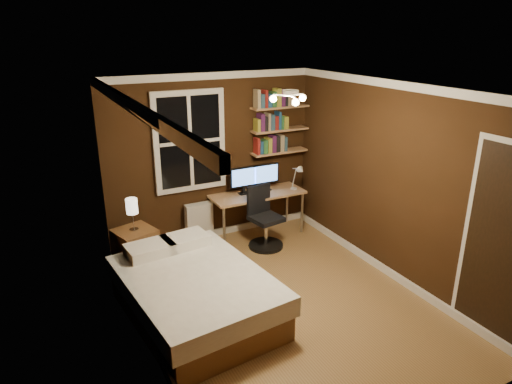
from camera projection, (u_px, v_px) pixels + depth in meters
name	position (u px, v px, depth m)	size (l,w,h in m)	color
floor	(281.00, 301.00, 5.44)	(4.20, 4.20, 0.00)	brown
wall_back	(212.00, 158.00, 6.78)	(3.20, 0.04, 2.50)	black
wall_left	(138.00, 231.00, 4.34)	(0.04, 4.20, 2.50)	black
wall_right	(394.00, 183.00, 5.70)	(0.04, 4.20, 2.50)	black
ceiling	(286.00, 88.00, 4.60)	(3.20, 4.20, 0.02)	white
window	(190.00, 142.00, 6.50)	(1.06, 0.06, 1.46)	silver
door	(502.00, 249.00, 4.48)	(0.03, 0.82, 2.05)	black
ceiling_fixture	(290.00, 100.00, 4.55)	(0.44, 0.44, 0.18)	beige
bookshelf_lower	(279.00, 152.00, 7.14)	(0.92, 0.22, 0.03)	#A77B50
books_row_lower	(279.00, 144.00, 7.10)	(0.48, 0.16, 0.23)	maroon
bookshelf_middle	(280.00, 130.00, 7.03)	(0.92, 0.22, 0.03)	#A77B50
books_row_middle	(280.00, 121.00, 6.98)	(0.54, 0.16, 0.23)	navy
bookshelf_upper	(280.00, 107.00, 6.91)	(0.92, 0.22, 0.03)	#A77B50
books_row_upper	(280.00, 98.00, 6.86)	(0.54, 0.16, 0.23)	#285F2E
bed	(195.00, 294.00, 5.08)	(1.61, 2.09, 0.66)	brown
nightstand	(136.00, 250.00, 6.04)	(0.48, 0.48, 0.59)	brown
bedside_lamp	(133.00, 215.00, 5.87)	(0.15, 0.15, 0.43)	beige
radiator	(199.00, 223.00, 6.89)	(0.41, 0.14, 0.61)	silver
desk	(258.00, 197.00, 7.01)	(1.46, 0.55, 0.69)	#A77B50
monitor_left	(244.00, 181.00, 6.89)	(0.44, 0.12, 0.42)	black
monitor_right	(266.00, 177.00, 7.05)	(0.44, 0.12, 0.42)	black
desk_lamp	(297.00, 177.00, 7.02)	(0.14, 0.32, 0.44)	silver
office_chair	(264.00, 225.00, 6.72)	(0.51, 0.51, 0.92)	black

